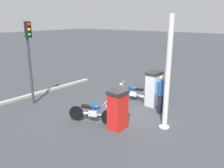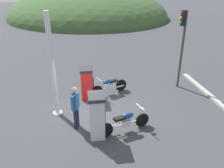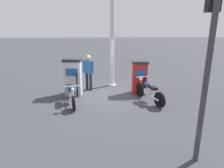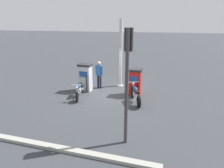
{
  "view_description": "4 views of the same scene",
  "coord_description": "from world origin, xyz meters",
  "px_view_note": "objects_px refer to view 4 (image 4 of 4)",
  "views": [
    {
      "loc": [
        -4.77,
        8.14,
        4.11
      ],
      "look_at": [
        1.19,
        -0.06,
        1.17
      ],
      "focal_mm": 36.81,
      "sensor_mm": 36.0,
      "label": 1
    },
    {
      "loc": [
        -1.19,
        -8.33,
        5.22
      ],
      "look_at": [
        0.74,
        0.27,
        1.19
      ],
      "focal_mm": 36.42,
      "sensor_mm": 36.0,
      "label": 2
    },
    {
      "loc": [
        8.38,
        -0.48,
        2.93
      ],
      "look_at": [
        0.89,
        0.15,
        0.79
      ],
      "focal_mm": 31.26,
      "sensor_mm": 36.0,
      "label": 3
    },
    {
      "loc": [
        10.96,
        2.72,
        4.2
      ],
      "look_at": [
        0.58,
        0.33,
        0.8
      ],
      "focal_mm": 32.73,
      "sensor_mm": 36.0,
      "label": 4
    }
  ],
  "objects_px": {
    "fuel_pump_far": "(135,82)",
    "roadside_traffic_light": "(128,68)",
    "motorcycle_near_pump": "(79,89)",
    "canopy_support_pole": "(121,55)",
    "fuel_pump_near": "(85,77)",
    "motorcycle_far_pump": "(136,94)",
    "attendant_person": "(99,73)"
  },
  "relations": [
    {
      "from": "motorcycle_near_pump",
      "to": "fuel_pump_near",
      "type": "bearing_deg",
      "value": -179.49
    },
    {
      "from": "fuel_pump_far",
      "to": "motorcycle_near_pump",
      "type": "bearing_deg",
      "value": -70.42
    },
    {
      "from": "fuel_pump_near",
      "to": "canopy_support_pole",
      "type": "xyz_separation_m",
      "value": [
        -1.43,
        1.88,
        1.2
      ]
    },
    {
      "from": "motorcycle_near_pump",
      "to": "attendant_person",
      "type": "xyz_separation_m",
      "value": [
        -1.77,
        0.66,
        0.56
      ]
    },
    {
      "from": "fuel_pump_far",
      "to": "attendant_person",
      "type": "height_order",
      "value": "attendant_person"
    },
    {
      "from": "motorcycle_far_pump",
      "to": "canopy_support_pole",
      "type": "relative_size",
      "value": 0.46
    },
    {
      "from": "motorcycle_far_pump",
      "to": "motorcycle_near_pump",
      "type": "bearing_deg",
      "value": -90.63
    },
    {
      "from": "fuel_pump_near",
      "to": "motorcycle_near_pump",
      "type": "xyz_separation_m",
      "value": [
        1.07,
        0.01,
        -0.41
      ]
    },
    {
      "from": "fuel_pump_near",
      "to": "roadside_traffic_light",
      "type": "relative_size",
      "value": 0.42
    },
    {
      "from": "fuel_pump_far",
      "to": "roadside_traffic_light",
      "type": "bearing_deg",
      "value": 3.09
    },
    {
      "from": "motorcycle_far_pump",
      "to": "attendant_person",
      "type": "distance_m",
      "value": 3.14
    },
    {
      "from": "roadside_traffic_light",
      "to": "canopy_support_pole",
      "type": "relative_size",
      "value": 0.93
    },
    {
      "from": "fuel_pump_far",
      "to": "canopy_support_pole",
      "type": "height_order",
      "value": "canopy_support_pole"
    },
    {
      "from": "canopy_support_pole",
      "to": "fuel_pump_far",
      "type": "bearing_deg",
      "value": 38.44
    },
    {
      "from": "motorcycle_near_pump",
      "to": "canopy_support_pole",
      "type": "relative_size",
      "value": 0.49
    },
    {
      "from": "attendant_person",
      "to": "canopy_support_pole",
      "type": "relative_size",
      "value": 0.41
    },
    {
      "from": "attendant_person",
      "to": "canopy_support_pole",
      "type": "distance_m",
      "value": 1.77
    },
    {
      "from": "attendant_person",
      "to": "roadside_traffic_light",
      "type": "xyz_separation_m",
      "value": [
        5.54,
        2.61,
        1.69
      ]
    },
    {
      "from": "motorcycle_far_pump",
      "to": "attendant_person",
      "type": "xyz_separation_m",
      "value": [
        -1.8,
        -2.51,
        0.55
      ]
    },
    {
      "from": "motorcycle_near_pump",
      "to": "roadside_traffic_light",
      "type": "height_order",
      "value": "roadside_traffic_light"
    },
    {
      "from": "fuel_pump_near",
      "to": "motorcycle_near_pump",
      "type": "height_order",
      "value": "fuel_pump_near"
    },
    {
      "from": "motorcycle_near_pump",
      "to": "attendant_person",
      "type": "bearing_deg",
      "value": 159.62
    },
    {
      "from": "fuel_pump_near",
      "to": "fuel_pump_far",
      "type": "relative_size",
      "value": 1.09
    },
    {
      "from": "motorcycle_near_pump",
      "to": "motorcycle_far_pump",
      "type": "relative_size",
      "value": 1.07
    },
    {
      "from": "fuel_pump_far",
      "to": "canopy_support_pole",
      "type": "distance_m",
      "value": 2.23
    },
    {
      "from": "motorcycle_near_pump",
      "to": "canopy_support_pole",
      "type": "height_order",
      "value": "canopy_support_pole"
    },
    {
      "from": "fuel_pump_near",
      "to": "roadside_traffic_light",
      "type": "height_order",
      "value": "roadside_traffic_light"
    },
    {
      "from": "motorcycle_far_pump",
      "to": "attendant_person",
      "type": "relative_size",
      "value": 1.12
    },
    {
      "from": "motorcycle_near_pump",
      "to": "attendant_person",
      "type": "height_order",
      "value": "attendant_person"
    },
    {
      "from": "attendant_person",
      "to": "roadside_traffic_light",
      "type": "bearing_deg",
      "value": 25.27
    },
    {
      "from": "motorcycle_near_pump",
      "to": "motorcycle_far_pump",
      "type": "xyz_separation_m",
      "value": [
        0.03,
        3.17,
        0.01
      ]
    },
    {
      "from": "attendant_person",
      "to": "roadside_traffic_light",
      "type": "distance_m",
      "value": 6.35
    }
  ]
}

